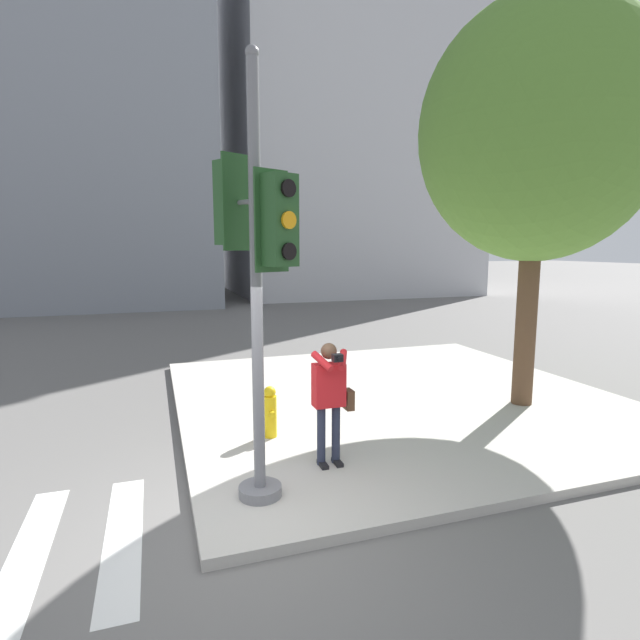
{
  "coord_description": "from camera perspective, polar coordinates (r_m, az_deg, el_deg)",
  "views": [
    {
      "loc": [
        -0.8,
        -4.74,
        2.92
      ],
      "look_at": [
        1.09,
        0.86,
        2.05
      ],
      "focal_mm": 28.0,
      "sensor_mm": 36.0,
      "label": 1
    }
  ],
  "objects": [
    {
      "name": "traffic_signal_pole",
      "position": [
        5.34,
        -7.38,
        6.46
      ],
      "size": [
        0.74,
        1.07,
        4.78
      ],
      "color": "slate",
      "rests_on": "sidewalk_corner"
    },
    {
      "name": "ground_plane",
      "position": [
        5.62,
        -8.37,
        -22.98
      ],
      "size": [
        160.0,
        160.0,
        0.0
      ],
      "primitive_type": "plane",
      "color": "slate"
    },
    {
      "name": "person_photographer",
      "position": [
        6.41,
        1.18,
        -8.35
      ],
      "size": [
        0.58,
        0.54,
        1.59
      ],
      "color": "black",
      "rests_on": "sidewalk_corner"
    },
    {
      "name": "building_right",
      "position": [
        34.33,
        2.53,
        22.15
      ],
      "size": [
        14.24,
        12.45,
        22.15
      ],
      "color": "#BCBCC1",
      "rests_on": "ground_plane"
    },
    {
      "name": "fire_hydrant",
      "position": [
        7.51,
        -5.73,
        -10.41
      ],
      "size": [
        0.2,
        0.26,
        0.77
      ],
      "color": "yellow",
      "rests_on": "sidewalk_corner"
    },
    {
      "name": "building_left",
      "position": [
        31.48,
        -27.54,
        22.62
      ],
      "size": [
        14.68,
        13.46,
        22.25
      ],
      "color": "gray",
      "rests_on": "ground_plane"
    },
    {
      "name": "street_tree",
      "position": [
        9.59,
        23.61,
        19.04
      ],
      "size": [
        3.92,
        3.92,
        6.85
      ],
      "color": "brown",
      "rests_on": "sidewalk_corner"
    },
    {
      "name": "sidewalk_corner",
      "position": [
        9.72,
        8.66,
        -8.79
      ],
      "size": [
        8.0,
        8.0,
        0.13
      ],
      "color": "#BCB7AD",
      "rests_on": "ground_plane"
    }
  ]
}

